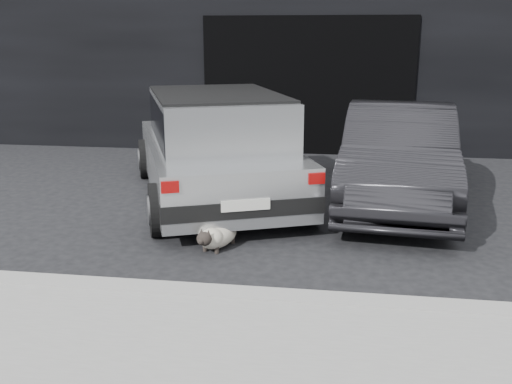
# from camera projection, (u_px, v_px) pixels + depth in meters

# --- Properties ---
(ground) EXTENTS (80.00, 80.00, 0.00)m
(ground) POSITION_uv_depth(u_px,v_px,m) (212.00, 211.00, 7.54)
(ground) COLOR black
(ground) RESTS_ON ground
(building_facade) EXTENTS (34.00, 4.00, 5.00)m
(building_facade) POSITION_uv_depth(u_px,v_px,m) (314.00, 23.00, 12.46)
(building_facade) COLOR black
(building_facade) RESTS_ON ground
(garage_opening) EXTENTS (4.00, 0.10, 2.60)m
(garage_opening) POSITION_uv_depth(u_px,v_px,m) (307.00, 86.00, 10.86)
(garage_opening) COLOR black
(garage_opening) RESTS_ON ground
(curb) EXTENTS (18.00, 0.25, 0.12)m
(curb) POSITION_uv_depth(u_px,v_px,m) (261.00, 299.00, 4.91)
(curb) COLOR gray
(curb) RESTS_ON ground
(sidewalk) EXTENTS (18.00, 2.20, 0.11)m
(sidewalk) POSITION_uv_depth(u_px,v_px,m) (236.00, 380.00, 3.77)
(sidewalk) COLOR gray
(sidewalk) RESTS_ON ground
(silver_hatchback) EXTENTS (3.21, 4.48, 1.51)m
(silver_hatchback) POSITION_uv_depth(u_px,v_px,m) (215.00, 142.00, 7.89)
(silver_hatchback) COLOR #A5A8AA
(silver_hatchback) RESTS_ON ground
(second_car) EXTENTS (1.80, 4.19, 1.34)m
(second_car) POSITION_uv_depth(u_px,v_px,m) (398.00, 155.00, 7.78)
(second_car) COLOR black
(second_car) RESTS_ON ground
(cat_siamese) EXTENTS (0.47, 0.85, 0.30)m
(cat_siamese) POSITION_uv_depth(u_px,v_px,m) (216.00, 237.00, 6.19)
(cat_siamese) COLOR beige
(cat_siamese) RESTS_ON ground
(cat_white) EXTENTS (0.86, 0.42, 0.41)m
(cat_white) POSITION_uv_depth(u_px,v_px,m) (201.00, 209.00, 6.96)
(cat_white) COLOR silver
(cat_white) RESTS_ON ground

